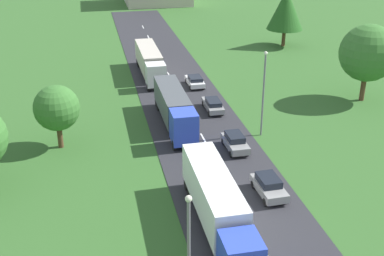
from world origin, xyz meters
The scene contains 13 objects.
road centered at (0.00, 24.50, 0.03)m, with size 10.00×140.00×0.06m, color #2B2B30.
lane_marking_centre centered at (0.00, 19.46, 0.07)m, with size 0.16×120.01×0.01m.
truck_lead centered at (-2.51, 13.81, 2.19)m, with size 2.51×13.54×3.76m.
truck_second centered at (-2.24, 32.59, 2.11)m, with size 2.51×12.85×3.56m.
truck_third centered at (-2.55, 49.77, 2.11)m, with size 2.54×13.05×3.55m.
car_second centered at (2.73, 17.28, 0.87)m, with size 1.97×4.13×1.56m.
car_third centered at (2.38, 25.68, 0.87)m, with size 1.82×4.05×1.56m.
car_fourth centered at (2.73, 35.68, 0.79)m, with size 1.80×4.52×1.36m.
car_fifth centered at (2.50, 44.21, 0.78)m, with size 1.89×4.10×1.34m.
lamppost_second centered at (5.95, 28.42, 4.87)m, with size 0.36×0.36×8.77m.
tree_pine centered at (21.04, 60.84, 6.00)m, with size 5.85×5.85×9.24m.
tree_elm centered at (-13.94, 29.84, 4.06)m, with size 4.35×4.35×6.25m.
tree_ash centered at (21.03, 35.35, 5.80)m, with size 6.64×6.64×9.14m.
Camera 1 is at (-10.59, -15.64, 21.73)m, focal length 47.07 mm.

